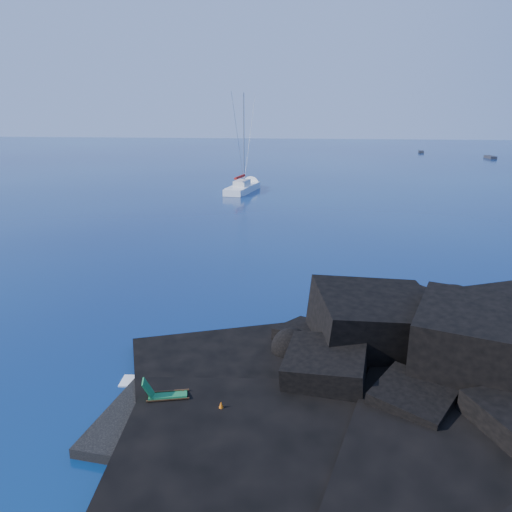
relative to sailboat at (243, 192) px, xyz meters
The scene contains 11 objects.
ground 53.59m from the sailboat, 86.60° to the right, with size 400.00×400.00×0.00m, color #040C3D.
headland 53.02m from the sailboat, 72.24° to the right, with size 24.00×24.00×3.60m, color black, non-canonical shape.
beach 53.54m from the sailboat, 81.76° to the right, with size 8.50×6.00×0.70m, color black.
surf_foam 49.18m from the sailboat, 80.43° to the right, with size 10.00×8.00×0.06m, color white, non-canonical shape.
sailboat is the anchor object (origin of this frame).
deck_chair 52.93m from the sailboat, 84.05° to the right, with size 1.57×0.69×1.08m, color #176936, non-canonical shape.
towel 55.30m from the sailboat, 81.01° to the right, with size 2.07×0.98×0.05m, color white.
sunbather 55.30m from the sailboat, 81.01° to the right, with size 1.63×0.40×0.22m, color tan, non-canonical shape.
marker_cone 53.61m from the sailboat, 81.92° to the right, with size 0.34×0.34×0.52m, color orange.
distant_boat_a 83.52m from the sailboat, 63.45° to the left, with size 1.29×4.14×0.55m, color black.
distant_boat_b 77.66m from the sailboat, 49.42° to the left, with size 1.44×4.63×0.62m, color #25252A.
Camera 1 is at (7.55, -14.54, 10.54)m, focal length 35.00 mm.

